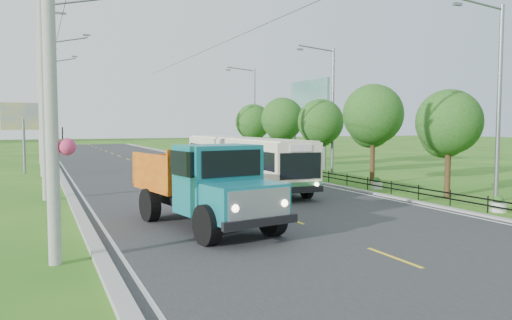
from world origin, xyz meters
TOP-DOWN VIEW (x-y plane):
  - ground at (0.00, 0.00)m, footprint 240.00×240.00m
  - road at (0.00, 20.00)m, footprint 14.00×120.00m
  - curb_left at (-7.20, 20.00)m, footprint 0.40×120.00m
  - curb_right at (7.15, 20.00)m, footprint 0.30×120.00m
  - edge_line_left at (-6.65, 20.00)m, footprint 0.12×120.00m
  - edge_line_right at (6.65, 20.00)m, footprint 0.12×120.00m
  - centre_dash at (0.00, 0.00)m, footprint 0.12×2.20m
  - railing_right at (8.00, 14.00)m, footprint 0.04×40.00m
  - pole_nearest at (-8.24, -3.00)m, footprint 3.51×0.44m
  - pole_near at (-8.26, 9.00)m, footprint 3.51×0.32m
  - pole_mid at (-8.26, 21.00)m, footprint 3.51×0.32m
  - pole_far at (-8.26, 33.00)m, footprint 3.51×0.32m
  - tree_second at (9.86, 2.14)m, footprint 3.18×3.26m
  - tree_third at (9.86, 8.14)m, footprint 3.60×3.62m
  - tree_fourth at (9.86, 14.14)m, footprint 3.24×3.31m
  - tree_fifth at (9.86, 20.14)m, footprint 3.48×3.52m
  - tree_back at (9.86, 26.14)m, footprint 3.30×3.36m
  - streetlight_near at (10.64, 0.00)m, footprint 3.02×0.20m
  - streetlight_mid at (10.64, 14.00)m, footprint 3.02×0.20m
  - streetlight_far at (10.64, 28.00)m, footprint 3.02×0.20m
  - planter_front at (8.60, -2.00)m, footprint 0.64×0.64m
  - planter_near at (8.60, 6.00)m, footprint 0.64×0.64m
  - planter_mid at (8.60, 14.00)m, footprint 0.64×0.64m
  - planter_far at (8.60, 22.00)m, footprint 0.64×0.64m
  - billboard_left at (-9.50, 24.00)m, footprint 3.00×0.20m
  - billboard_right at (12.30, 20.00)m, footprint 0.24×6.00m
  - bus at (2.27, 10.26)m, footprint 2.49×14.31m
  - dump_truck at (-3.38, -0.10)m, footprint 3.74×7.24m

SIDE VIEW (x-z plane):
  - ground at x=0.00m, z-range 0.00..0.00m
  - road at x=0.00m, z-range 0.00..0.02m
  - edge_line_left at x=-6.65m, z-range 0.02..0.02m
  - edge_line_right at x=6.65m, z-range 0.02..0.02m
  - centre_dash at x=0.00m, z-range 0.02..0.02m
  - curb_right at x=7.15m, z-range 0.00..0.10m
  - curb_left at x=-7.20m, z-range 0.00..0.15m
  - planter_front at x=8.60m, z-range -0.05..0.62m
  - planter_near at x=8.60m, z-range -0.05..0.62m
  - planter_mid at x=8.60m, z-range -0.05..0.62m
  - planter_far at x=8.60m, z-range -0.05..0.62m
  - railing_right at x=8.00m, z-range 0.00..0.60m
  - dump_truck at x=-3.38m, z-range 0.19..3.10m
  - bus at x=2.27m, z-range 0.28..3.04m
  - tree_second at x=9.86m, z-range 0.87..6.17m
  - tree_fourth at x=9.86m, z-range 0.89..6.29m
  - tree_back at x=9.86m, z-range 0.90..6.40m
  - tree_fifth at x=9.86m, z-range 0.95..6.75m
  - billboard_left at x=-9.50m, z-range 1.27..6.47m
  - tree_third at x=9.86m, z-range 0.99..6.99m
  - streetlight_near at x=10.64m, z-range 0.37..9.44m
  - streetlight_mid at x=10.64m, z-range 0.37..9.44m
  - streetlight_far at x=10.64m, z-range 0.37..9.44m
  - pole_nearest at x=-8.24m, z-range -0.06..9.94m
  - pole_near at x=-8.26m, z-range 0.09..10.09m
  - pole_mid at x=-8.26m, z-range 0.09..10.09m
  - pole_far at x=-8.26m, z-range 0.09..10.09m
  - billboard_right at x=12.30m, z-range 1.69..8.99m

